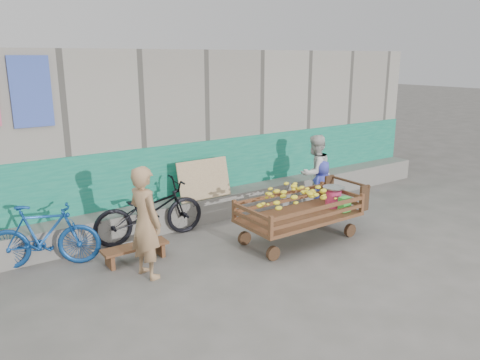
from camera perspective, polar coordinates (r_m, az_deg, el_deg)
ground at (r=6.60m, az=3.52°, el=-11.10°), size 80.00×80.00×0.00m
building_wall at (r=9.54m, az=-11.70°, el=5.99°), size 12.00×3.50×3.00m
banana_cart at (r=7.45m, az=7.06°, el=-2.99°), size 2.14×0.98×0.91m
bench at (r=7.01m, az=-12.65°, el=-8.28°), size 0.96×0.29×0.24m
vendor_man at (r=6.31m, az=-11.46°, el=-5.08°), size 0.47×0.62×1.53m
woman at (r=9.05m, az=9.09°, el=0.89°), size 0.76×0.62×1.46m
child at (r=8.97m, az=9.94°, el=-0.79°), size 0.55×0.42×1.00m
bicycle_dark at (r=7.66m, az=-10.99°, el=-3.73°), size 1.86×0.75×0.96m
bicycle_blue at (r=7.11m, az=-22.85°, el=-6.31°), size 1.58×0.99×0.92m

